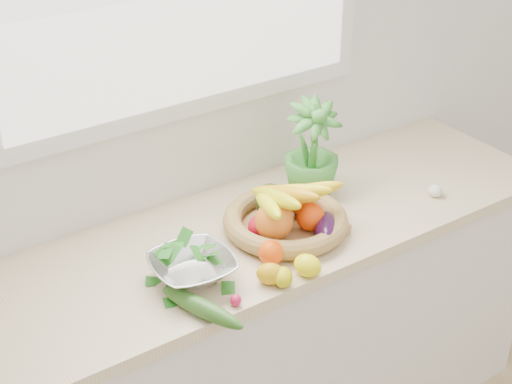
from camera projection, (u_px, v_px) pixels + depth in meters
back_wall at (184, 69)px, 2.41m from camera, size 4.50×0.02×2.70m
counter_cabinet at (240, 352)px, 2.65m from camera, size 2.20×0.58×0.86m
countertop at (239, 241)px, 2.43m from camera, size 2.24×0.62×0.04m
orange_loose at (271, 253)px, 2.27m from camera, size 0.10×0.10×0.08m
lemon_a at (308, 265)px, 2.23m from camera, size 0.09×0.10×0.07m
lemon_b at (283, 277)px, 2.19m from camera, size 0.08×0.09×0.05m
lemon_c at (270, 274)px, 2.19m from camera, size 0.10×0.10×0.06m
apple at (259, 227)px, 2.40m from camera, size 0.08×0.08×0.07m
ginger at (333, 232)px, 2.40m from camera, size 0.11×0.05×0.04m
garlic_a at (311, 216)px, 2.47m from camera, size 0.07×0.07×0.05m
garlic_b at (287, 216)px, 2.48m from camera, size 0.07×0.07×0.05m
garlic_c at (435, 191)px, 2.62m from camera, size 0.05×0.05×0.04m
eggplant at (326, 230)px, 2.38m from camera, size 0.17×0.19×0.07m
cucumber at (202, 308)px, 2.07m from camera, size 0.14×0.28×0.05m
radish at (236, 300)px, 2.12m from camera, size 0.04×0.04×0.03m
potted_herb at (312, 150)px, 2.56m from camera, size 0.22×0.22×0.34m
fruit_basket at (285, 215)px, 2.42m from camera, size 0.49×0.49×0.19m
colander_with_spinach at (192, 263)px, 2.19m from camera, size 0.25×0.25×0.12m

